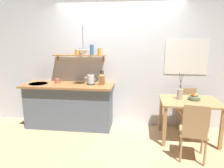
{
  "coord_description": "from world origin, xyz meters",
  "views": [
    {
      "loc": [
        0.39,
        -3.63,
        1.82
      ],
      "look_at": [
        -0.1,
        0.25,
        0.95
      ],
      "focal_mm": 33.42,
      "sensor_mm": 36.0,
      "label": 1
    }
  ],
  "objects_px": {
    "electric_kettle": "(91,80)",
    "dining_table": "(189,107)",
    "knife_block": "(102,79)",
    "coffee_mug_by_sink": "(57,81)",
    "fruit_bowl": "(194,97)",
    "dining_chair_far": "(188,108)",
    "dining_chair_near": "(194,130)",
    "pendant_lamp": "(83,53)",
    "twig_vase": "(180,94)"
  },
  "relations": [
    {
      "from": "coffee_mug_by_sink",
      "to": "pendant_lamp",
      "type": "relative_size",
      "value": 0.23
    },
    {
      "from": "fruit_bowl",
      "to": "pendant_lamp",
      "type": "distance_m",
      "value": 2.18
    },
    {
      "from": "dining_chair_near",
      "to": "knife_block",
      "type": "bearing_deg",
      "value": 146.33
    },
    {
      "from": "coffee_mug_by_sink",
      "to": "dining_chair_far",
      "type": "bearing_deg",
      "value": 1.24
    },
    {
      "from": "knife_block",
      "to": "dining_chair_far",
      "type": "bearing_deg",
      "value": 2.05
    },
    {
      "from": "fruit_bowl",
      "to": "electric_kettle",
      "type": "height_order",
      "value": "electric_kettle"
    },
    {
      "from": "knife_block",
      "to": "fruit_bowl",
      "type": "bearing_deg",
      "value": -8.64
    },
    {
      "from": "fruit_bowl",
      "to": "electric_kettle",
      "type": "xyz_separation_m",
      "value": [
        -1.93,
        0.25,
        0.22
      ]
    },
    {
      "from": "dining_chair_near",
      "to": "fruit_bowl",
      "type": "height_order",
      "value": "dining_chair_near"
    },
    {
      "from": "twig_vase",
      "to": "electric_kettle",
      "type": "distance_m",
      "value": 1.71
    },
    {
      "from": "knife_block",
      "to": "electric_kettle",
      "type": "bearing_deg",
      "value": -177.0
    },
    {
      "from": "fruit_bowl",
      "to": "electric_kettle",
      "type": "distance_m",
      "value": 1.96
    },
    {
      "from": "dining_chair_near",
      "to": "pendant_lamp",
      "type": "height_order",
      "value": "pendant_lamp"
    },
    {
      "from": "knife_block",
      "to": "coffee_mug_by_sink",
      "type": "xyz_separation_m",
      "value": [
        -0.94,
        0.0,
        -0.06
      ]
    },
    {
      "from": "fruit_bowl",
      "to": "pendant_lamp",
      "type": "height_order",
      "value": "pendant_lamp"
    },
    {
      "from": "dining_table",
      "to": "electric_kettle",
      "type": "relative_size",
      "value": 4.16
    },
    {
      "from": "dining_chair_near",
      "to": "coffee_mug_by_sink",
      "type": "xyz_separation_m",
      "value": [
        -2.47,
        1.03,
        0.46
      ]
    },
    {
      "from": "coffee_mug_by_sink",
      "to": "pendant_lamp",
      "type": "distance_m",
      "value": 0.86
    },
    {
      "from": "dining_table",
      "to": "knife_block",
      "type": "xyz_separation_m",
      "value": [
        -1.62,
        0.31,
        0.4
      ]
    },
    {
      "from": "knife_block",
      "to": "coffee_mug_by_sink",
      "type": "relative_size",
      "value": 2.36
    },
    {
      "from": "fruit_bowl",
      "to": "twig_vase",
      "type": "height_order",
      "value": "twig_vase"
    },
    {
      "from": "fruit_bowl",
      "to": "pendant_lamp",
      "type": "bearing_deg",
      "value": 176.69
    },
    {
      "from": "knife_block",
      "to": "pendant_lamp",
      "type": "distance_m",
      "value": 0.64
    },
    {
      "from": "dining_chair_near",
      "to": "electric_kettle",
      "type": "relative_size",
      "value": 3.74
    },
    {
      "from": "electric_kettle",
      "to": "coffee_mug_by_sink",
      "type": "height_order",
      "value": "electric_kettle"
    },
    {
      "from": "fruit_bowl",
      "to": "dining_table",
      "type": "bearing_deg",
      "value": -148.86
    },
    {
      "from": "coffee_mug_by_sink",
      "to": "fruit_bowl",
      "type": "bearing_deg",
      "value": -5.68
    },
    {
      "from": "twig_vase",
      "to": "electric_kettle",
      "type": "bearing_deg",
      "value": 172.04
    },
    {
      "from": "electric_kettle",
      "to": "coffee_mug_by_sink",
      "type": "relative_size",
      "value": 1.97
    },
    {
      "from": "electric_kettle",
      "to": "pendant_lamp",
      "type": "height_order",
      "value": "pendant_lamp"
    },
    {
      "from": "twig_vase",
      "to": "dining_chair_near",
      "type": "bearing_deg",
      "value": -84.12
    },
    {
      "from": "twig_vase",
      "to": "coffee_mug_by_sink",
      "type": "height_order",
      "value": "twig_vase"
    },
    {
      "from": "fruit_bowl",
      "to": "coffee_mug_by_sink",
      "type": "distance_m",
      "value": 2.66
    },
    {
      "from": "dining_table",
      "to": "twig_vase",
      "type": "relative_size",
      "value": 2.06
    },
    {
      "from": "dining_table",
      "to": "pendant_lamp",
      "type": "xyz_separation_m",
      "value": [
        -1.96,
        0.17,
        0.93
      ]
    },
    {
      "from": "twig_vase",
      "to": "pendant_lamp",
      "type": "relative_size",
      "value": 0.91
    },
    {
      "from": "knife_block",
      "to": "pendant_lamp",
      "type": "height_order",
      "value": "pendant_lamp"
    },
    {
      "from": "knife_block",
      "to": "coffee_mug_by_sink",
      "type": "distance_m",
      "value": 0.94
    },
    {
      "from": "dining_chair_far",
      "to": "pendant_lamp",
      "type": "height_order",
      "value": "pendant_lamp"
    },
    {
      "from": "pendant_lamp",
      "to": "coffee_mug_by_sink",
      "type": "bearing_deg",
      "value": 166.52
    },
    {
      "from": "dining_chair_far",
      "to": "coffee_mug_by_sink",
      "type": "bearing_deg",
      "value": -178.76
    },
    {
      "from": "electric_kettle",
      "to": "dining_table",
      "type": "bearing_deg",
      "value": -9.08
    },
    {
      "from": "fruit_bowl",
      "to": "electric_kettle",
      "type": "relative_size",
      "value": 0.87
    },
    {
      "from": "dining_chair_near",
      "to": "knife_block",
      "type": "distance_m",
      "value": 1.92
    },
    {
      "from": "fruit_bowl",
      "to": "knife_block",
      "type": "xyz_separation_m",
      "value": [
        -1.7,
        0.26,
        0.24
      ]
    },
    {
      "from": "dining_table",
      "to": "dining_chair_near",
      "type": "distance_m",
      "value": 0.73
    },
    {
      "from": "twig_vase",
      "to": "pendant_lamp",
      "type": "xyz_separation_m",
      "value": [
        -1.79,
        0.11,
        0.71
      ]
    },
    {
      "from": "dining_chair_far",
      "to": "twig_vase",
      "type": "distance_m",
      "value": 0.53
    },
    {
      "from": "pendant_lamp",
      "to": "electric_kettle",
      "type": "bearing_deg",
      "value": 50.27
    },
    {
      "from": "dining_table",
      "to": "dining_chair_near",
      "type": "height_order",
      "value": "dining_chair_near"
    }
  ]
}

